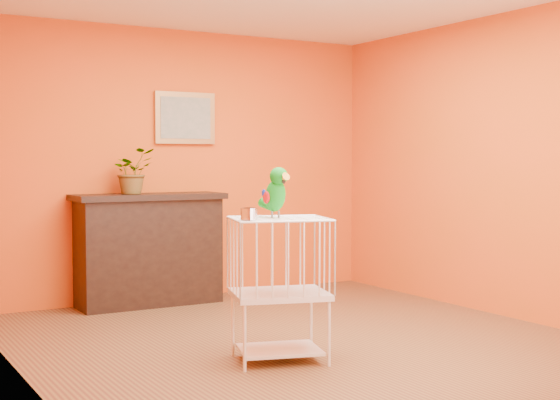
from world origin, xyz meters
TOP-DOWN VIEW (x-y plane):
  - ground at (0.00, 0.00)m, footprint 4.50×4.50m
  - room_shell at (0.00, 0.00)m, footprint 4.50×4.50m
  - console_cabinet at (-0.46, 2.01)m, footprint 1.39×0.50m
  - potted_plant at (-0.61, 1.98)m, footprint 0.46×0.49m
  - framed_picture at (0.00, 2.22)m, footprint 0.62×0.04m
  - birdcage at (-0.42, -0.34)m, footprint 0.73×0.64m
  - feed_cup at (-0.70, -0.43)m, footprint 0.11×0.11m
  - parrot at (-0.44, -0.31)m, footprint 0.17×0.31m

SIDE VIEW (x-z plane):
  - ground at x=0.00m, z-range 0.00..0.00m
  - birdcage at x=-0.42m, z-range 0.02..0.98m
  - console_cabinet at x=-0.46m, z-range 0.00..1.03m
  - feed_cup at x=-0.70m, z-range 0.97..1.04m
  - parrot at x=-0.44m, z-range 0.96..1.30m
  - potted_plant at x=-0.61m, z-range 1.03..1.36m
  - room_shell at x=0.00m, z-range -0.67..3.83m
  - framed_picture at x=0.00m, z-range 1.50..2.00m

